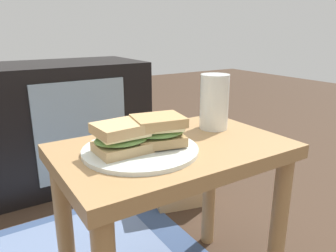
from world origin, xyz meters
name	(u,v)px	position (x,y,z in m)	size (l,w,h in m)	color
side_table	(173,178)	(0.00, 0.00, 0.37)	(0.56, 0.36, 0.46)	#A37A4C
tv_cabinet	(43,125)	(-0.12, 0.95, 0.29)	(0.96, 0.46, 0.58)	black
plate	(141,150)	(-0.09, 0.00, 0.47)	(0.27, 0.27, 0.01)	silver
sandwich_front	(121,137)	(-0.14, 0.00, 0.50)	(0.13, 0.10, 0.07)	tan
sandwich_back	(158,130)	(-0.05, -0.01, 0.51)	(0.14, 0.12, 0.07)	tan
beer_glass	(214,103)	(0.17, 0.05, 0.53)	(0.08, 0.08, 0.15)	silver
paper_bag	(181,170)	(0.32, 0.42, 0.15)	(0.26, 0.19, 0.31)	tan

